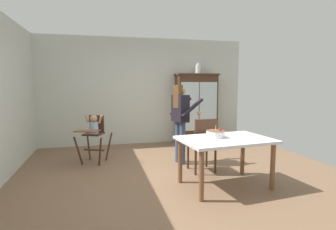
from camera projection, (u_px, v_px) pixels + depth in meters
ground_plane at (169, 175)px, 4.69m from camera, size 6.24×6.24×0.00m
wall_back at (144, 91)px, 7.07m from camera, size 5.32×0.06×2.70m
china_cabinet at (196, 108)px, 7.19m from camera, size 1.11×0.48×1.81m
ceramic_vase at (198, 69)px, 7.09m from camera, size 0.13×0.13×0.27m
high_chair_with_toddler at (94, 130)px, 5.36m from camera, size 0.76×0.82×0.95m
adult_person at (181, 114)px, 5.30m from camera, size 0.60×0.58×1.53m
dining_table at (225, 145)px, 4.12m from camera, size 1.42×1.05×0.74m
birthday_cake at (216, 134)px, 4.17m from camera, size 0.28×0.28×0.19m
dining_chair_far_side at (204, 141)px, 4.76m from camera, size 0.46×0.46×0.96m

